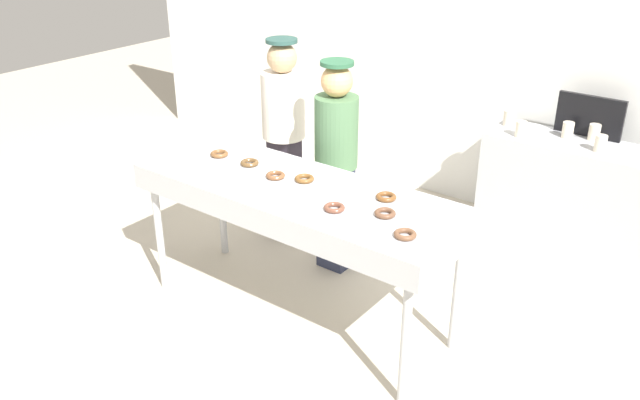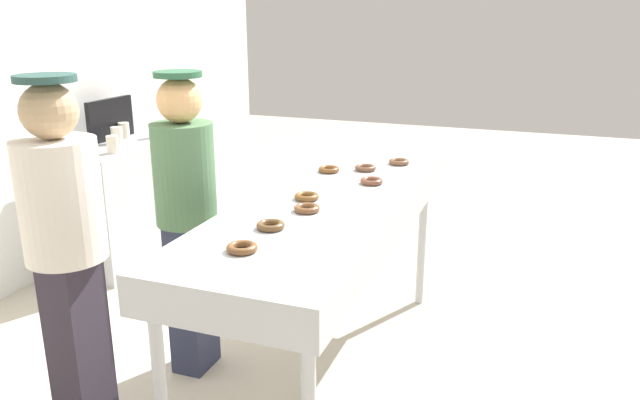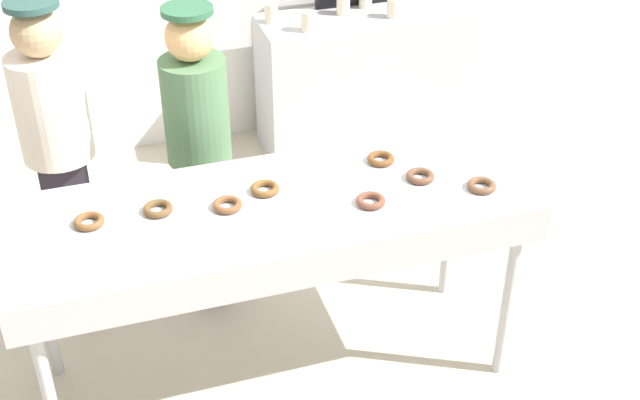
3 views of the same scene
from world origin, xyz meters
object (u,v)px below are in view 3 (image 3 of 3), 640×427
(strawberry_donut_3, at_px, (139,242))
(strawberry_donut_5, at_px, (336,228))
(worker_assistant, at_px, (314,205))
(fryer_conveyor, at_px, (341,246))
(paper_cup_1, at_px, (11,189))
(paper_cup_0, at_px, (43,173))
(strawberry_donut_1, at_px, (529,219))
(prep_counter, at_px, (79,248))
(paper_cup_2, at_px, (60,173))
(menu_display, at_px, (70,157))
(strawberry_donut_4, at_px, (403,218))
(strawberry_donut_0, at_px, (102,249))
(strawberry_donut_6, at_px, (272,228))
(customer_waiting, at_px, (360,370))
(strawberry_donut_2, at_px, (224,235))
(worker_baker, at_px, (206,217))

(strawberry_donut_3, height_order, strawberry_donut_5, same)
(worker_assistant, bearing_deg, strawberry_donut_3, 11.37)
(fryer_conveyor, relative_size, paper_cup_1, 31.69)
(paper_cup_0, relative_size, paper_cup_1, 1.00)
(strawberry_donut_1, distance_m, prep_counter, 3.18)
(fryer_conveyor, bearing_deg, paper_cup_2, 120.71)
(strawberry_donut_5, bearing_deg, menu_display, 117.91)
(paper_cup_0, bearing_deg, strawberry_donut_4, -50.19)
(strawberry_donut_0, distance_m, strawberry_donut_6, 0.88)
(strawberry_donut_3, relative_size, customer_waiting, 0.08)
(fryer_conveyor, bearing_deg, prep_counter, 121.69)
(fryer_conveyor, distance_m, paper_cup_1, 2.41)
(strawberry_donut_4, relative_size, paper_cup_0, 1.41)
(paper_cup_1, bearing_deg, menu_display, 48.62)
(strawberry_donut_2, xyz_separation_m, paper_cup_1, (-1.02, 1.70, -0.04))
(fryer_conveyor, height_order, strawberry_donut_2, strawberry_donut_2)
(strawberry_donut_1, relative_size, customer_waiting, 0.08)
(strawberry_donut_2, bearing_deg, worker_baker, 85.18)
(strawberry_donut_4, xyz_separation_m, worker_baker, (-0.95, 0.71, -0.08))
(strawberry_donut_6, distance_m, paper_cup_0, 2.38)
(prep_counter, bearing_deg, strawberry_donut_0, -90.39)
(worker_assistant, bearing_deg, paper_cup_1, -48.34)
(worker_baker, bearing_deg, strawberry_donut_1, 146.83)
(strawberry_donut_2, bearing_deg, strawberry_donut_6, 7.46)
(paper_cup_0, xyz_separation_m, paper_cup_2, (0.12, -0.04, 0.00))
(worker_baker, xyz_separation_m, worker_assistant, (0.64, -0.11, 0.04))
(strawberry_donut_2, xyz_separation_m, strawberry_donut_6, (0.27, 0.04, 0.00))
(strawberry_donut_4, relative_size, paper_cup_2, 1.41)
(strawberry_donut_1, distance_m, strawberry_donut_6, 1.41)
(strawberry_donut_2, xyz_separation_m, worker_assistant, (0.70, 0.59, -0.04))
(worker_baker, bearing_deg, menu_display, -66.96)
(strawberry_donut_5, bearing_deg, customer_waiting, -108.30)
(strawberry_donut_5, bearing_deg, paper_cup_2, 120.11)
(strawberry_donut_3, relative_size, strawberry_donut_4, 1.00)
(strawberry_donut_0, xyz_separation_m, menu_display, (0.01, 2.21, 0.06))
(paper_cup_0, bearing_deg, strawberry_donut_2, -69.72)
(menu_display, bearing_deg, strawberry_donut_4, -53.60)
(strawberry_donut_2, height_order, worker_baker, worker_baker)
(prep_counter, bearing_deg, worker_baker, -61.20)
(strawberry_donut_1, distance_m, paper_cup_1, 3.32)
(strawberry_donut_1, relative_size, paper_cup_2, 1.41)
(customer_waiting, bearing_deg, fryer_conveyor, 54.73)
(paper_cup_2, bearing_deg, paper_cup_1, -128.75)
(customer_waiting, bearing_deg, paper_cup_1, 93.74)
(strawberry_donut_4, height_order, worker_assistant, worker_assistant)
(strawberry_donut_5, distance_m, worker_baker, 0.94)
(strawberry_donut_6, relative_size, worker_baker, 0.08)
(strawberry_donut_4, relative_size, strawberry_donut_5, 1.00)
(strawberry_donut_3, bearing_deg, strawberry_donut_5, -4.84)
(fryer_conveyor, xyz_separation_m, worker_assistant, (0.09, 0.66, 0.06))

